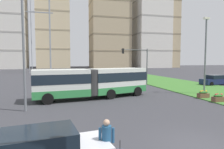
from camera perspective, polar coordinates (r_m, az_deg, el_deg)
ground_plane at (r=10.20m, az=23.43°, el=-18.48°), size 260.00×260.00×0.00m
articulated_bus at (r=20.28m, az=-5.47°, el=-2.18°), size 11.97×4.81×3.00m
car_navy_sedan at (r=34.97m, az=27.48°, el=-1.48°), size 4.57×2.40×1.58m
pedestrian_crossing at (r=7.52m, az=-1.59°, el=-18.22°), size 0.56×0.36×1.74m
flower_planter_2 at (r=20.74m, az=28.40°, el=-5.94°), size 1.10×0.56×0.74m
flower_planter_3 at (r=22.19m, az=24.89°, el=-5.20°), size 1.10×0.56×0.74m
traffic_light_near_left at (r=4.38m, az=-17.40°, el=11.19°), size 4.37×0.28×6.42m
traffic_light_far_right at (r=31.77m, az=7.62°, el=4.31°), size 4.48×0.28×5.74m
streetlight_left at (r=16.21m, az=-24.26°, el=8.60°), size 0.70×0.28×9.58m
streetlight_median at (r=24.79m, az=25.42°, el=5.82°), size 0.70×0.28×8.68m
apartment_tower_west at (r=108.07m, az=-28.32°, el=12.23°), size 17.34×17.83×40.12m
apartment_tower_westcentre at (r=110.60m, az=-16.65°, el=13.90°), size 16.31×17.37×46.04m
apartment_tower_centre at (r=106.97m, az=-0.76°, el=13.21°), size 19.92×15.17×41.62m
apartment_tower_eastcentre at (r=113.92m, az=10.99°, el=15.35°), size 17.86×17.81×52.50m
apartment_tower_east at (r=119.07m, az=13.21°, el=15.05°), size 17.44×19.09×53.43m
transmission_pylon at (r=67.99m, az=-20.16°, el=14.01°), size 9.00×6.24×28.92m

